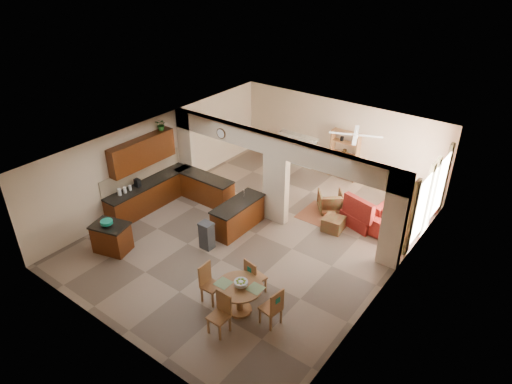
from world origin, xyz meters
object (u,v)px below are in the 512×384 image
Objects in this scene: kitchen_island at (112,237)px; armchair at (330,202)px; dining_table at (239,294)px; sofa at (405,211)px.

kitchen_island is 1.50× the size of armchair.
armchair is (-0.49, 5.27, -0.16)m from dining_table.
kitchen_island is at bearing 141.95° from sofa.
dining_table is 1.47× the size of armchair.
sofa is at bearing 74.39° from dining_table.
kitchen_island is 4.37m from dining_table.
dining_table is at bearing 170.13° from sofa.
kitchen_island is 8.74m from sofa.
kitchen_island is at bearing 16.25° from armchair.
sofa is 3.64× the size of armchair.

